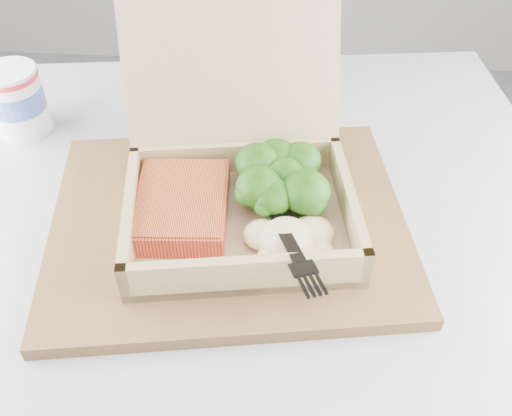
# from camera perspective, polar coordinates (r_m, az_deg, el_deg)

# --- Properties ---
(cafe_table) EXTENTS (0.88, 0.88, 0.72)m
(cafe_table) POSITION_cam_1_polar(r_m,az_deg,el_deg) (0.76, -1.39, -12.92)
(cafe_table) COLOR black
(cafe_table) RESTS_ON floor
(serving_tray) EXTENTS (0.42, 0.36, 0.02)m
(serving_tray) POSITION_cam_1_polar(r_m,az_deg,el_deg) (0.62, -2.74, -1.39)
(serving_tray) COLOR brown
(serving_tray) RESTS_ON cafe_table
(takeout_container) EXTENTS (0.27, 0.29, 0.21)m
(takeout_container) POSITION_cam_1_polar(r_m,az_deg,el_deg) (0.60, -1.84, 4.45)
(takeout_container) COLOR tan
(takeout_container) RESTS_ON serving_tray
(salmon_fillet) EXTENTS (0.10, 0.13, 0.03)m
(salmon_fillet) POSITION_cam_1_polar(r_m,az_deg,el_deg) (0.60, -7.43, 0.22)
(salmon_fillet) COLOR #D7472A
(salmon_fillet) RESTS_ON takeout_container
(broccoli_pile) EXTENTS (0.12, 0.12, 0.04)m
(broccoli_pile) POSITION_cam_1_polar(r_m,az_deg,el_deg) (0.61, 2.82, 2.63)
(broccoli_pile) COLOR #326E18
(broccoli_pile) RESTS_ON takeout_container
(mashed_potatoes) EXTENTS (0.09, 0.08, 0.03)m
(mashed_potatoes) POSITION_cam_1_polar(r_m,az_deg,el_deg) (0.56, 3.04, -3.04)
(mashed_potatoes) COLOR beige
(mashed_potatoes) RESTS_ON takeout_container
(plastic_fork) EXTENTS (0.07, 0.16, 0.03)m
(plastic_fork) POSITION_cam_1_polar(r_m,az_deg,el_deg) (0.57, 2.00, -0.56)
(plastic_fork) COLOR black
(plastic_fork) RESTS_ON mashed_potatoes
(paper_cup) EXTENTS (0.07, 0.07, 0.09)m
(paper_cup) POSITION_cam_1_polar(r_m,az_deg,el_deg) (0.80, -22.85, 10.04)
(paper_cup) COLOR white
(paper_cup) RESTS_ON cafe_table
(receipt) EXTENTS (0.08, 0.14, 0.00)m
(receipt) POSITION_cam_1_polar(r_m,az_deg,el_deg) (0.77, -1.45, 8.18)
(receipt) COLOR white
(receipt) RESTS_ON cafe_table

